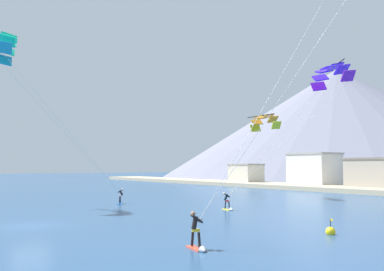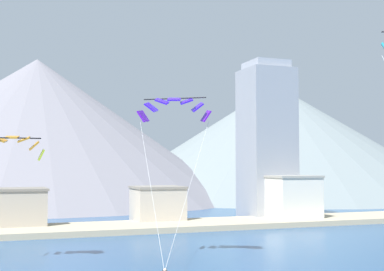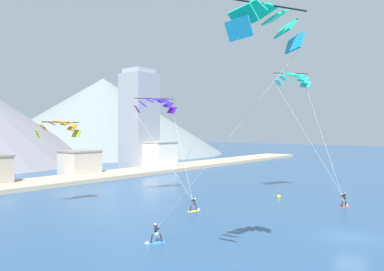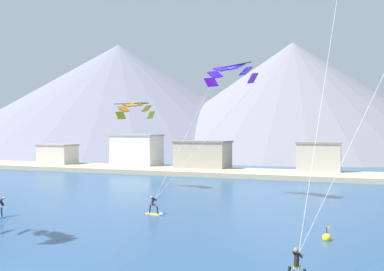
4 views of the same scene
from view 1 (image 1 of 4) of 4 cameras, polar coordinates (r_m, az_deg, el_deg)
name	(u,v)px [view 1 (image 1 of 4)]	position (r m, az deg, el deg)	size (l,w,h in m)	color
ground_plane	(31,226)	(30.44, -20.63, -11.19)	(400.00, 400.00, 0.00)	navy
kitesurfer_near_lead	(120,199)	(45.54, -9.51, -8.35)	(1.71, 1.21, 1.66)	#337FDB
kitesurfer_near_trail	(228,205)	(38.30, 4.81, -9.22)	(1.78, 0.82, 1.64)	yellow
kitesurfer_mid_center	(197,237)	(20.48, 0.69, -13.41)	(1.78, 0.74, 1.85)	#E54C33
parafoil_kite_near_lead	(8,47)	(45.36, -23.34, 10.83)	(5.77, 12.41, 15.10)	#178AB5
parafoil_kite_near_trail	(330,74)	(43.61, 17.94, 7.80)	(6.79, 11.67, 12.38)	#5713B8
parafoil_kite_distant_high_outer	(264,120)	(54.01, 9.63, 2.01)	(5.21, 2.18, 2.08)	#ACC222
race_marker_buoy	(331,232)	(26.20, 17.99, -12.10)	(0.56, 0.56, 1.02)	yellow
shore_building_promenade_mid	(314,170)	(79.97, 16.00, -4.47)	(8.32, 6.17, 6.24)	silver
shore_building_quay_west	(380,174)	(72.17, 23.75, -4.76)	(8.92, 6.56, 5.18)	#A89E8E
shore_building_old_town	(246,174)	(88.85, 7.19, -5.15)	(6.52, 4.69, 4.35)	beige
mountain_peak_east_shoulder	(338,123)	(146.92, 18.88, 1.56)	(114.96, 114.96, 35.53)	slate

